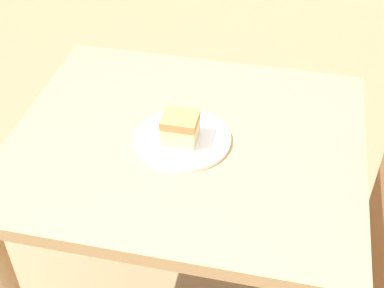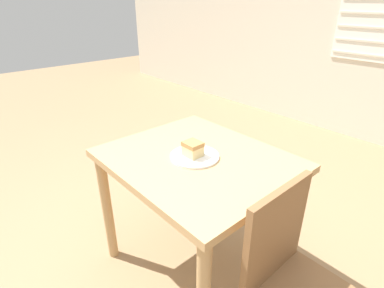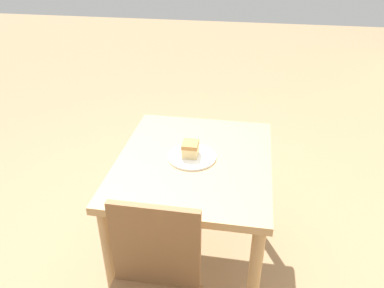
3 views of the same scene
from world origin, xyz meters
The scene contains 3 objects.
dining_table_near centered at (-0.10, 0.26, 0.66)m, with size 0.95×0.81×0.78m.
plate centered at (-0.11, 0.25, 0.78)m, with size 0.26×0.26×0.01m.
cake_slice centered at (-0.12, 0.24, 0.83)m, with size 0.09×0.08×0.08m.
Camera 1 is at (0.15, -0.82, 1.70)m, focal length 50.00 mm.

